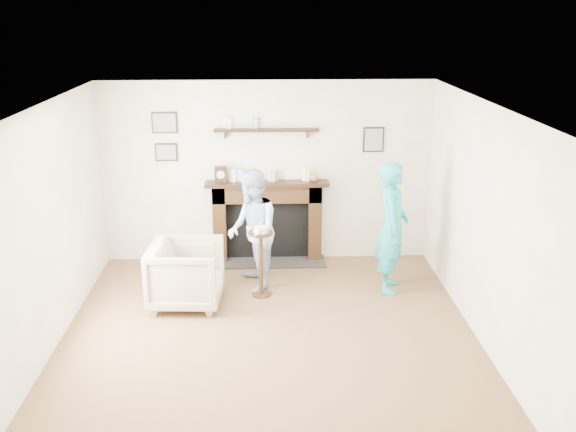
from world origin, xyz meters
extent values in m
plane|color=brown|center=(0.00, 0.00, 0.00)|extent=(5.00, 5.00, 0.00)
cube|color=beige|center=(0.00, 2.50, 1.25)|extent=(4.50, 0.04, 2.50)
cube|color=beige|center=(-2.25, 0.00, 1.25)|extent=(0.04, 5.00, 2.50)
cube|color=beige|center=(2.25, 0.00, 1.25)|extent=(0.04, 5.00, 2.50)
cube|color=white|center=(0.00, 0.00, 2.50)|extent=(4.50, 5.00, 0.04)
cube|color=black|center=(-0.66, 2.40, 0.55)|extent=(0.18, 0.20, 1.10)
cube|color=black|center=(0.66, 2.40, 0.55)|extent=(0.18, 0.20, 1.10)
cube|color=black|center=(0.00, 2.40, 0.98)|extent=(1.50, 0.20, 0.24)
cube|color=black|center=(0.00, 2.47, 0.43)|extent=(1.14, 0.06, 0.86)
cube|color=#2D2B28|center=(0.00, 2.28, 0.01)|extent=(1.60, 0.44, 0.03)
cube|color=black|center=(0.00, 2.37, 1.12)|extent=(1.68, 0.26, 0.05)
cube|color=black|center=(0.00, 2.42, 1.85)|extent=(1.40, 0.15, 0.03)
cube|color=black|center=(-1.35, 2.48, 1.95)|extent=(0.34, 0.03, 0.28)
cube|color=black|center=(-1.35, 2.48, 1.55)|extent=(0.30, 0.03, 0.24)
cube|color=black|center=(1.45, 2.48, 1.70)|extent=(0.28, 0.03, 0.34)
cube|color=black|center=(-0.62, 2.37, 1.26)|extent=(0.16, 0.09, 0.22)
cylinder|color=beige|center=(-0.62, 2.32, 1.27)|extent=(0.11, 0.01, 0.11)
sphere|color=green|center=(0.64, 2.37, 1.21)|extent=(0.12, 0.12, 0.12)
imported|color=tan|center=(-0.97, 1.03, 0.00)|extent=(0.89, 0.87, 0.77)
imported|color=#CAE4FD|center=(-0.19, 1.48, 0.00)|extent=(0.72, 0.85, 1.53)
imported|color=#20B79D|center=(1.53, 1.37, 0.00)|extent=(0.51, 0.67, 1.65)
cylinder|color=black|center=(-0.09, 1.25, 0.01)|extent=(0.25, 0.25, 0.02)
cylinder|color=black|center=(-0.09, 1.25, 0.41)|extent=(0.05, 0.05, 0.79)
cylinder|color=black|center=(-0.09, 1.25, 0.82)|extent=(0.30, 0.30, 0.03)
cylinder|color=silver|center=(-0.09, 1.25, 0.84)|extent=(0.20, 0.20, 0.01)
cylinder|color=white|center=(-0.09, 1.25, 0.87)|extent=(0.16, 0.16, 0.06)
cylinder|color=#FFDFA1|center=(-0.09, 1.25, 0.92)|extent=(0.01, 0.01, 0.04)
sphere|color=orange|center=(-0.09, 1.25, 0.95)|extent=(0.02, 0.02, 0.02)
camera|label=1|loc=(-0.03, -6.03, 3.42)|focal=40.00mm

